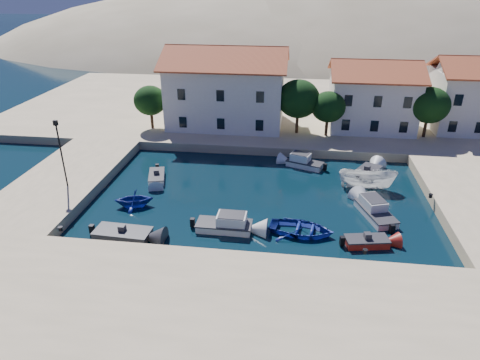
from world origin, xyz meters
name	(u,v)px	position (x,y,z in m)	size (l,w,h in m)	color
ground	(248,263)	(0.00, 0.00, 0.00)	(400.00, 400.00, 0.00)	black
quay_south	(236,319)	(0.00, -6.00, 0.50)	(52.00, 12.00, 1.00)	tan
quay_west	(64,181)	(-19.00, 10.00, 0.50)	(8.00, 20.00, 1.00)	tan
quay_north	(291,108)	(2.00, 38.00, 0.50)	(80.00, 36.00, 1.00)	tan
hills	(347,109)	(20.64, 123.62, -23.40)	(254.00, 176.00, 99.00)	gray
building_left	(226,85)	(-6.00, 28.00, 5.94)	(14.70, 9.45, 9.70)	silver
building_mid	(373,94)	(12.00, 29.00, 5.22)	(10.50, 8.40, 8.30)	silver
building_right	(473,93)	(24.00, 30.00, 5.47)	(9.45, 8.40, 8.80)	silver
trees	(311,102)	(4.51, 25.46, 4.84)	(37.30, 5.30, 6.45)	#382314
lamppost	(60,148)	(-17.50, 8.00, 4.75)	(0.35, 0.25, 6.22)	black
bollards	(290,223)	(2.80, 3.87, 1.15)	(29.36, 9.56, 0.30)	black
motorboat_grey_sw	(123,234)	(-10.00, 2.02, 0.29)	(4.44, 2.14, 1.25)	#2F2E33
cabin_cruiser_south	(224,224)	(-2.41, 4.14, 0.48)	(4.41, 1.92, 1.60)	silver
rowboat_south	(301,233)	(3.69, 4.41, 0.00)	(3.60, 5.04, 1.04)	navy
motorboat_red_se	(367,242)	(8.55, 3.38, 0.30)	(3.40, 2.00, 1.25)	maroon
cabin_cruiser_east	(376,211)	(9.86, 7.83, 0.48)	(3.24, 4.95, 1.60)	silver
boat_east	(366,188)	(9.82, 13.14, 0.00)	(2.02, 5.36, 2.07)	silver
motorboat_white_ne	(367,173)	(10.21, 16.10, 0.29)	(3.60, 4.38, 1.25)	silver
rowboat_west	(135,206)	(-10.86, 6.92, 0.00)	(2.84, 3.29, 1.73)	navy
motorboat_white_west	(157,177)	(-10.57, 12.43, 0.30)	(2.33, 3.63, 1.25)	silver
cabin_cruiser_north	(305,163)	(4.01, 17.50, 0.48)	(4.11, 2.83, 1.60)	silver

